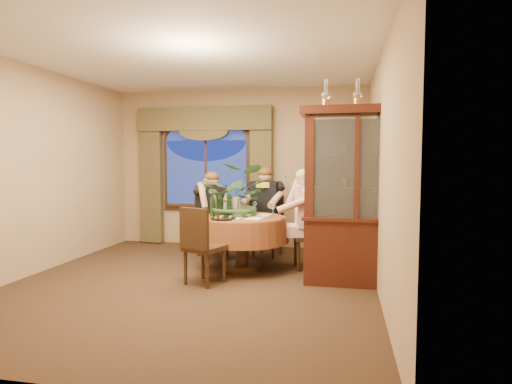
% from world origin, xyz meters
% --- Properties ---
extents(floor, '(5.00, 5.00, 0.00)m').
position_xyz_m(floor, '(0.00, 0.00, 0.00)').
color(floor, black).
rests_on(floor, ground).
extents(wall_back, '(4.50, 0.00, 4.50)m').
position_xyz_m(wall_back, '(0.00, 2.50, 1.40)').
color(wall_back, '#9B7856').
rests_on(wall_back, ground).
extents(wall_right, '(0.00, 5.00, 5.00)m').
position_xyz_m(wall_right, '(2.25, 0.00, 1.40)').
color(wall_right, '#9B7856').
rests_on(wall_right, ground).
extents(ceiling, '(5.00, 5.00, 0.00)m').
position_xyz_m(ceiling, '(0.00, 0.00, 2.80)').
color(ceiling, white).
rests_on(ceiling, wall_back).
extents(window, '(1.62, 0.10, 1.32)m').
position_xyz_m(window, '(-0.60, 2.43, 1.30)').
color(window, navy).
rests_on(window, wall_back).
extents(arched_transom, '(1.60, 0.06, 0.44)m').
position_xyz_m(arched_transom, '(-0.60, 2.43, 2.08)').
color(arched_transom, navy).
rests_on(arched_transom, wall_back).
extents(drapery_left, '(0.38, 0.14, 2.32)m').
position_xyz_m(drapery_left, '(-1.63, 2.38, 1.18)').
color(drapery_left, '#433B21').
rests_on(drapery_left, floor).
extents(drapery_right, '(0.38, 0.14, 2.32)m').
position_xyz_m(drapery_right, '(0.43, 2.38, 1.18)').
color(drapery_right, '#433B21').
rests_on(drapery_right, floor).
extents(swag_valance, '(2.45, 0.16, 0.42)m').
position_xyz_m(swag_valance, '(-0.60, 2.35, 2.28)').
color(swag_valance, '#433B21').
rests_on(swag_valance, wall_back).
extents(dining_table, '(1.38, 1.38, 0.75)m').
position_xyz_m(dining_table, '(0.45, 0.83, 0.38)').
color(dining_table, maroon).
rests_on(dining_table, floor).
extents(china_cabinet, '(1.36, 0.54, 2.19)m').
position_xyz_m(china_cabinet, '(1.99, 0.41, 1.10)').
color(china_cabinet, black).
rests_on(china_cabinet, floor).
extents(oil_lamp_left, '(0.11, 0.11, 0.34)m').
position_xyz_m(oil_lamp_left, '(1.61, 0.41, 2.36)').
color(oil_lamp_left, '#A5722D').
rests_on(oil_lamp_left, china_cabinet).
extents(oil_lamp_center, '(0.11, 0.11, 0.34)m').
position_xyz_m(oil_lamp_center, '(1.99, 0.41, 2.36)').
color(oil_lamp_center, '#A5722D').
rests_on(oil_lamp_center, china_cabinet).
extents(oil_lamp_right, '(0.11, 0.11, 0.34)m').
position_xyz_m(oil_lamp_right, '(2.37, 0.41, 2.36)').
color(oil_lamp_right, '#A5722D').
rests_on(oil_lamp_right, china_cabinet).
extents(chair_right, '(0.51, 0.51, 0.96)m').
position_xyz_m(chair_right, '(1.37, 1.05, 0.48)').
color(chair_right, black).
rests_on(chair_right, floor).
extents(chair_back_right, '(0.50, 0.50, 0.96)m').
position_xyz_m(chair_back_right, '(0.65, 1.74, 0.48)').
color(chair_back_right, black).
rests_on(chair_back_right, floor).
extents(chair_back, '(0.59, 0.59, 0.96)m').
position_xyz_m(chair_back, '(-0.19, 1.49, 0.48)').
color(chair_back, black).
rests_on(chair_back, floor).
extents(chair_front_left, '(0.54, 0.54, 0.96)m').
position_xyz_m(chair_front_left, '(0.16, 0.04, 0.48)').
color(chair_front_left, black).
rests_on(chair_front_left, floor).
extents(person_pink, '(0.57, 0.60, 1.43)m').
position_xyz_m(person_pink, '(1.32, 1.03, 0.71)').
color(person_pink, beige).
rests_on(person_pink, floor).
extents(person_back, '(0.66, 0.67, 1.37)m').
position_xyz_m(person_back, '(-0.17, 1.37, 0.68)').
color(person_back, black).
rests_on(person_back, floor).
extents(person_scarf, '(0.61, 0.57, 1.44)m').
position_xyz_m(person_scarf, '(0.64, 1.67, 0.72)').
color(person_scarf, black).
rests_on(person_scarf, floor).
extents(stoneware_vase, '(0.14, 0.14, 0.26)m').
position_xyz_m(stoneware_vase, '(0.35, 0.92, 0.88)').
color(stoneware_vase, '#9B7F68').
rests_on(stoneware_vase, dining_table).
extents(centerpiece_plant, '(0.99, 1.10, 0.85)m').
position_xyz_m(centerpiece_plant, '(0.36, 0.95, 1.38)').
color(centerpiece_plant, '#355932').
rests_on(centerpiece_plant, dining_table).
extents(olive_bowl, '(0.17, 0.17, 0.05)m').
position_xyz_m(olive_bowl, '(0.52, 0.80, 0.78)').
color(olive_bowl, '#4E5F32').
rests_on(olive_bowl, dining_table).
extents(cheese_platter, '(0.34, 0.34, 0.02)m').
position_xyz_m(cheese_platter, '(0.27, 0.48, 0.76)').
color(cheese_platter, black).
rests_on(cheese_platter, dining_table).
extents(wine_bottle_0, '(0.07, 0.07, 0.33)m').
position_xyz_m(wine_bottle_0, '(0.03, 0.79, 0.92)').
color(wine_bottle_0, black).
rests_on(wine_bottle_0, dining_table).
extents(wine_bottle_1, '(0.07, 0.07, 0.33)m').
position_xyz_m(wine_bottle_1, '(0.03, 0.90, 0.92)').
color(wine_bottle_1, tan).
rests_on(wine_bottle_1, dining_table).
extents(wine_bottle_2, '(0.07, 0.07, 0.33)m').
position_xyz_m(wine_bottle_2, '(0.21, 0.84, 0.92)').
color(wine_bottle_2, tan).
rests_on(wine_bottle_2, dining_table).
extents(wine_bottle_3, '(0.07, 0.07, 0.33)m').
position_xyz_m(wine_bottle_3, '(0.28, 0.76, 0.92)').
color(wine_bottle_3, black).
rests_on(wine_bottle_3, dining_table).
extents(wine_bottle_4, '(0.07, 0.07, 0.33)m').
position_xyz_m(wine_bottle_4, '(0.16, 1.04, 0.92)').
color(wine_bottle_4, black).
rests_on(wine_bottle_4, dining_table).
extents(wine_bottle_5, '(0.07, 0.07, 0.33)m').
position_xyz_m(wine_bottle_5, '(0.13, 0.82, 0.92)').
color(wine_bottle_5, black).
rests_on(wine_bottle_5, dining_table).
extents(tasting_paper_0, '(0.25, 0.33, 0.00)m').
position_xyz_m(tasting_paper_0, '(0.66, 0.66, 0.75)').
color(tasting_paper_0, white).
rests_on(tasting_paper_0, dining_table).
extents(tasting_paper_1, '(0.24, 0.32, 0.00)m').
position_xyz_m(tasting_paper_1, '(0.71, 1.03, 0.75)').
color(tasting_paper_1, white).
rests_on(tasting_paper_1, dining_table).
extents(tasting_paper_2, '(0.28, 0.34, 0.00)m').
position_xyz_m(tasting_paper_2, '(0.37, 0.56, 0.75)').
color(tasting_paper_2, white).
rests_on(tasting_paper_2, dining_table).
extents(wine_glass_person_pink, '(0.07, 0.07, 0.18)m').
position_xyz_m(wine_glass_person_pink, '(0.87, 0.93, 0.84)').
color(wine_glass_person_pink, silver).
rests_on(wine_glass_person_pink, dining_table).
extents(wine_glass_person_back, '(0.07, 0.07, 0.18)m').
position_xyz_m(wine_glass_person_back, '(0.12, 1.11, 0.84)').
color(wine_glass_person_back, silver).
rests_on(wine_glass_person_back, dining_table).
extents(wine_glass_person_scarf, '(0.07, 0.07, 0.18)m').
position_xyz_m(wine_glass_person_scarf, '(0.54, 1.25, 0.84)').
color(wine_glass_person_scarf, silver).
rests_on(wine_glass_person_scarf, dining_table).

